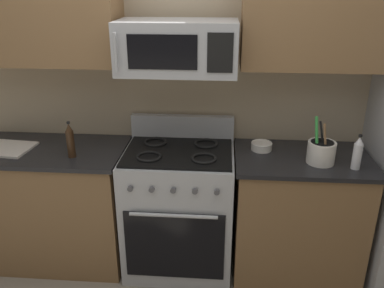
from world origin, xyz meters
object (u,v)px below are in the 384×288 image
bottle_vinegar (357,153)px  prep_bowl (262,146)px  microwave (178,47)px  cutting_board (6,148)px  bottle_soy (70,141)px  range_oven (179,208)px  utensil_crock (321,152)px

bottle_vinegar → prep_bowl: bottle_vinegar is taller
microwave → cutting_board: microwave is taller
microwave → bottle_vinegar: 1.30m
cutting_board → bottle_soy: 0.52m
range_oven → bottle_vinegar: bottle_vinegar is taller
microwave → utensil_crock: size_ratio=2.42×
range_oven → microwave: bearing=90.0°
utensil_crock → prep_bowl: size_ratio=2.12×
cutting_board → bottle_soy: bottle_soy is taller
utensil_crock → prep_bowl: 0.41m
cutting_board → bottle_vinegar: (2.35, -0.12, 0.10)m
range_oven → bottle_soy: 0.91m
range_oven → cutting_board: range_oven is taller
prep_bowl → cutting_board: bearing=-175.6°
utensil_crock → prep_bowl: bearing=153.0°
microwave → bottle_soy: microwave is taller
bottle_soy → range_oven: bearing=9.9°
cutting_board → prep_bowl: (1.79, 0.14, 0.02)m
range_oven → bottle_soy: size_ratio=4.36×
microwave → bottle_soy: 0.94m
microwave → bottle_vinegar: bearing=-9.2°
microwave → utensil_crock: microwave is taller
utensil_crock → microwave: bearing=173.2°
microwave → cutting_board: bearing=-176.9°
microwave → cutting_board: (-1.21, -0.06, -0.71)m
bottle_vinegar → range_oven: bearing=172.1°
range_oven → prep_bowl: (0.57, 0.10, 0.47)m
range_oven → microwave: size_ratio=1.45×
range_oven → bottle_soy: bottle_soy is taller
prep_bowl → utensil_crock: bearing=-27.0°
range_oven → bottle_vinegar: bearing=-7.9°
range_oven → microwave: microwave is taller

